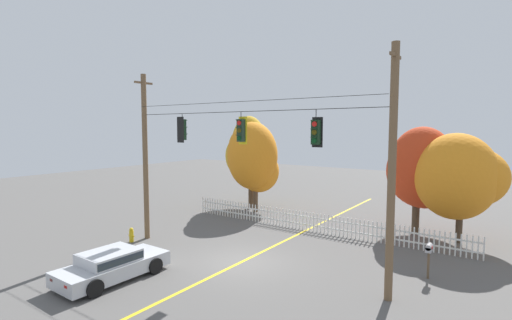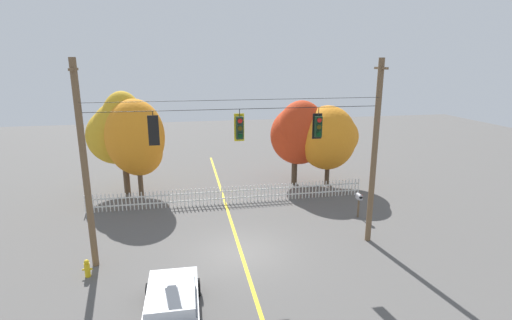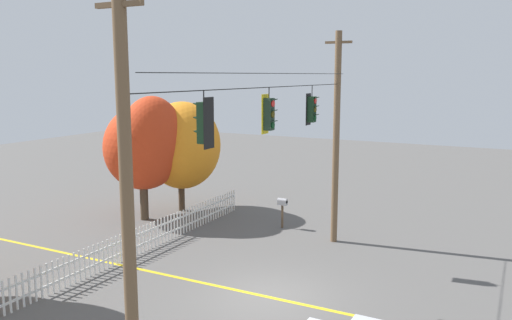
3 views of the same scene
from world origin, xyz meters
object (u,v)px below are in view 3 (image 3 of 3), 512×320
traffic_signal_eastbound_side (269,114)px  traffic_signal_northbound_secondary (312,109)px  roadside_mailbox (282,204)px  traffic_signal_southbound_primary (204,123)px  autumn_maple_far_west (183,145)px  autumn_oak_far_east (147,144)px

traffic_signal_eastbound_side → traffic_signal_northbound_secondary: size_ratio=0.98×
roadside_mailbox → traffic_signal_southbound_primary: bearing=-165.4°
autumn_maple_far_west → roadside_mailbox: 6.19m
traffic_signal_eastbound_side → traffic_signal_southbound_primary: bearing=-179.7°
traffic_signal_southbound_primary → traffic_signal_northbound_secondary: same height
roadside_mailbox → autumn_maple_far_west: bearing=86.0°
autumn_oak_far_east → roadside_mailbox: bearing=-77.0°
traffic_signal_southbound_primary → autumn_maple_far_west: (11.00, 8.48, -2.36)m
traffic_signal_northbound_secondary → traffic_signal_southbound_primary: bearing=-179.8°
roadside_mailbox → traffic_signal_northbound_secondary: bearing=-142.6°
traffic_signal_eastbound_side → traffic_signal_northbound_secondary: (3.49, -0.00, -0.06)m
traffic_signal_northbound_secondary → roadside_mailbox: (3.57, 2.73, -4.59)m
traffic_signal_southbound_primary → traffic_signal_northbound_secondary: size_ratio=0.97×
autumn_maple_far_west → roadside_mailbox: autumn_maple_far_west is taller
traffic_signal_eastbound_side → autumn_oak_far_east: bearing=58.8°
autumn_oak_far_east → autumn_maple_far_west: autumn_oak_far_east is taller
traffic_signal_northbound_secondary → autumn_maple_far_west: 9.63m
traffic_signal_southbound_primary → traffic_signal_eastbound_side: (3.53, 0.02, -0.03)m
traffic_signal_northbound_secondary → roadside_mailbox: traffic_signal_northbound_secondary is taller
autumn_oak_far_east → roadside_mailbox: size_ratio=4.30×
traffic_signal_northbound_secondary → autumn_maple_far_west: bearing=64.8°
traffic_signal_eastbound_side → traffic_signal_northbound_secondary: 3.49m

